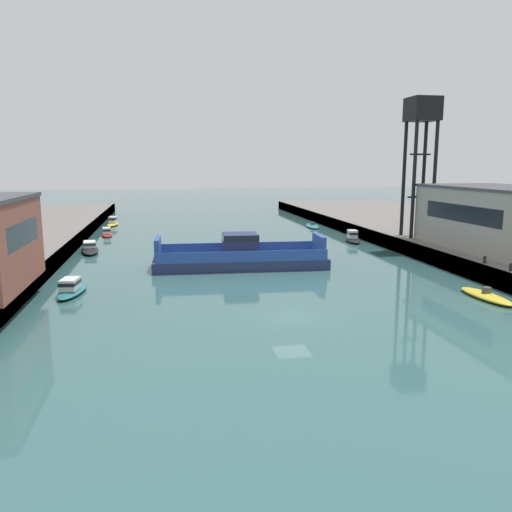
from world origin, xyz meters
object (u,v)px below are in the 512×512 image
object	(u,v)px
moored_boat_near_left	(71,288)
chain_ferry	(240,257)
moored_boat_mid_left	(107,233)
moored_boat_far_left	(90,248)
moored_boat_far_right	(353,238)
moored_boat_near_right	(486,296)
moored_boat_upstream_a	(113,222)
crane_tower	(422,127)
warehouse_shed	(503,218)
moored_boat_mid_right	(313,226)

from	to	relation	value
moored_boat_near_left	chain_ferry	bearing A→B (deg)	29.54
moored_boat_mid_left	moored_boat_far_left	xyz separation A→B (m)	(-0.55, -15.04, 0.00)
moored_boat_near_left	moored_boat_mid_left	size ratio (longest dim) A/B	1.04
moored_boat_far_left	moored_boat_far_right	xyz separation A→B (m)	(35.36, 1.98, 0.13)
moored_boat_far_right	moored_boat_near_right	bearing A→B (deg)	-91.06
moored_boat_upstream_a	moored_boat_far_left	bearing A→B (deg)	-90.48
moored_boat_mid_left	moored_boat_upstream_a	xyz separation A→B (m)	(-0.31, 13.53, 0.12)
chain_ferry	crane_tower	size ratio (longest dim) A/B	1.08
moored_boat_far_left	moored_boat_far_right	bearing A→B (deg)	3.21
moored_boat_mid_left	warehouse_shed	size ratio (longest dim) A/B	0.29
moored_boat_near_left	moored_boat_mid_left	bearing A→B (deg)	91.13
moored_boat_far_left	moored_boat_upstream_a	xyz separation A→B (m)	(0.24, 28.57, 0.12)
moored_boat_mid_right	moored_boat_upstream_a	world-z (taller)	moored_boat_upstream_a
warehouse_shed	moored_boat_mid_right	bearing A→B (deg)	105.04
moored_boat_far_right	crane_tower	distance (m)	17.53
moored_boat_mid_right	moored_boat_far_left	world-z (taller)	moored_boat_far_left
moored_boat_mid_right	moored_boat_far_left	distance (m)	40.27
moored_boat_upstream_a	warehouse_shed	world-z (taller)	warehouse_shed
chain_ferry	moored_boat_far_left	size ratio (longest dim) A/B	2.65
crane_tower	moored_boat_mid_right	bearing A→B (deg)	102.93
moored_boat_mid_left	moored_boat_upstream_a	size ratio (longest dim) A/B	1.06
moored_boat_mid_right	crane_tower	world-z (taller)	crane_tower
moored_boat_mid_right	moored_boat_near_right	bearing A→B (deg)	-90.16
moored_boat_far_left	crane_tower	distance (m)	43.84
chain_ferry	moored_boat_near_left	distance (m)	18.16
moored_boat_near_left	moored_boat_far_left	distance (m)	21.53
chain_ferry	moored_boat_mid_right	distance (m)	37.17
moored_boat_far_right	moored_boat_upstream_a	distance (m)	44.05
chain_ferry	moored_boat_near_left	bearing A→B (deg)	-150.46
moored_boat_mid_right	moored_boat_far_right	bearing A→B (deg)	-88.60
moored_boat_far_right	moored_boat_mid_left	bearing A→B (deg)	159.44
moored_boat_near_right	moored_boat_mid_right	world-z (taller)	moored_boat_near_right
moored_boat_far_right	crane_tower	xyz separation A→B (m)	(5.47, -7.70, 14.76)
moored_boat_mid_right	chain_ferry	bearing A→B (deg)	-118.72
moored_boat_far_left	warehouse_shed	size ratio (longest dim) A/B	0.35
moored_boat_mid_right	warehouse_shed	world-z (taller)	warehouse_shed
moored_boat_mid_left	moored_boat_upstream_a	distance (m)	13.53
moored_boat_upstream_a	crane_tower	bearing A→B (deg)	-40.18
moored_boat_far_right	moored_boat_upstream_a	xyz separation A→B (m)	(-35.12, 26.58, -0.01)
warehouse_shed	crane_tower	distance (m)	15.71
chain_ferry	moored_boat_mid_left	xyz separation A→B (m)	(-16.51, 27.58, -0.61)
moored_boat_mid_left	moored_boat_near_left	bearing A→B (deg)	-88.87
moored_boat_near_right	moored_boat_far_right	bearing A→B (deg)	88.94
warehouse_shed	crane_tower	size ratio (longest dim) A/B	1.16
moored_boat_far_left	crane_tower	world-z (taller)	crane_tower
moored_boat_near_right	moored_boat_mid_left	world-z (taller)	moored_boat_mid_left
crane_tower	moored_boat_mid_left	bearing A→B (deg)	152.74
moored_boat_near_left	moored_boat_near_right	size ratio (longest dim) A/B	0.99
chain_ferry	warehouse_shed	size ratio (longest dim) A/B	0.93
moored_boat_near_right	warehouse_shed	distance (m)	16.63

